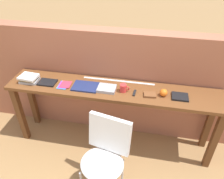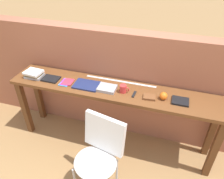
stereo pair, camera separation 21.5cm
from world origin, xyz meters
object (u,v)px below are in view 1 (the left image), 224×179
Objects in this scene: magazine_cycling at (47,82)px; pamphlet_pile_colourful at (64,85)px; book_open_centre at (85,86)px; leather_journal_brown at (150,95)px; chair_white_moulded at (105,154)px; book_repair_rightmost at (180,97)px; mug at (123,88)px; sports_ball_small at (164,93)px; book_stack_leftmost at (29,78)px; multitool_folded at (134,93)px.

magazine_cycling is 1.15× the size of pamphlet_pile_colourful.
leather_journal_brown is (0.74, -0.02, 0.00)m from book_open_centre.
chair_white_moulded is 1.00m from book_repair_rightmost.
mug is at bearing -0.22° from book_open_centre.
sports_ball_small is at bearing -178.96° from book_repair_rightmost.
pamphlet_pile_colourful is at bearing -1.41° from magazine_cycling.
book_open_centre is 0.88m from sports_ball_small.
sports_ball_small is (0.88, 0.00, 0.03)m from book_open_centre.
sports_ball_small is (1.58, 0.01, 0.00)m from book_stack_leftmost.
chair_white_moulded is at bearing -36.21° from magazine_cycling.
chair_white_moulded is 0.79m from leather_journal_brown.
leather_journal_brown is (1.21, -0.02, 0.00)m from magazine_cycling.
mug reaches higher than sports_ball_small.
mug is at bearing 169.91° from leather_journal_brown.
book_repair_rightmost reaches higher than multitool_folded.
book_open_centre is at bearing 172.85° from leather_journal_brown.
sports_ball_small reaches higher than pamphlet_pile_colourful.
book_stack_leftmost is (-1.06, 0.60, 0.39)m from chair_white_moulded.
book_repair_rightmost is at bearing 0.45° from book_stack_leftmost.
multitool_folded is at bearing -0.42° from pamphlet_pile_colourful.
multitool_folded is 0.32m from sports_ball_small.
magazine_cycling is 0.91m from mug.
book_stack_leftmost is 1.76m from book_repair_rightmost.
magazine_cycling is 1.59× the size of leather_journal_brown.
chair_white_moulded is at bearing -130.80° from sports_ball_small.
magazine_cycling is at bearing 143.95° from chair_white_moulded.
magazine_cycling reaches higher than multitool_folded.
leather_journal_brown reaches higher than book_repair_rightmost.
magazine_cycling is 1.04m from multitool_folded.
pamphlet_pile_colourful is 0.61× the size of book_open_centre.
book_repair_rightmost is (0.70, 0.61, 0.36)m from chair_white_moulded.
pamphlet_pile_colourful is (0.21, -0.00, -0.00)m from magazine_cycling.
leather_journal_brown is at bearing -4.53° from mug.
book_stack_leftmost reaches higher than multitool_folded.
multitool_folded is 0.17m from leather_journal_brown.
book_stack_leftmost reaches higher than pamphlet_pile_colourful.
pamphlet_pile_colourful is at bearing -178.76° from book_open_centre.
multitool_folded is (0.21, 0.59, 0.36)m from chair_white_moulded.
magazine_cycling is at bearing -179.56° from mug.
book_repair_rightmost is (0.18, 0.00, -0.03)m from sports_ball_small.
multitool_folded is at bearing -7.82° from mug.
book_repair_rightmost is (1.06, 0.01, 0.00)m from book_open_centre.
multitool_folded is 0.85× the size of leather_journal_brown.
magazine_cycling is at bearing 179.85° from book_open_centre.
chair_white_moulded is at bearing -138.72° from book_repair_rightmost.
sports_ball_small reaches higher than book_repair_rightmost.
book_repair_rightmost reaches higher than book_open_centre.
book_stack_leftmost is 2.65× the size of sports_ball_small.
chair_white_moulded is 0.73m from mug.
book_open_centre is (-0.36, 0.61, 0.36)m from chair_white_moulded.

